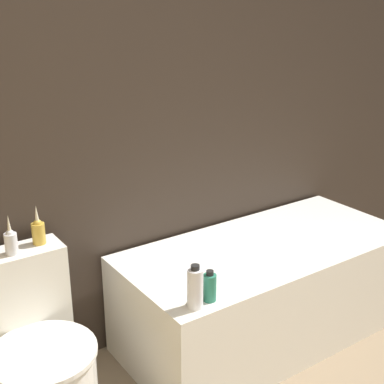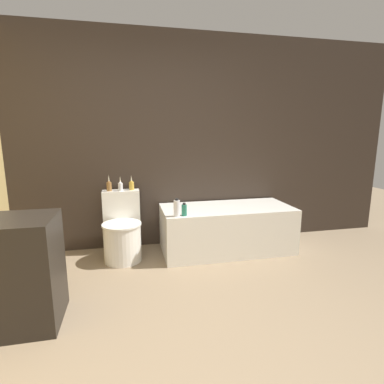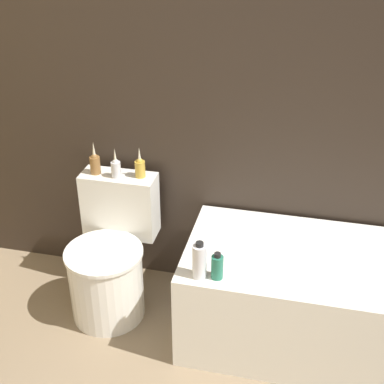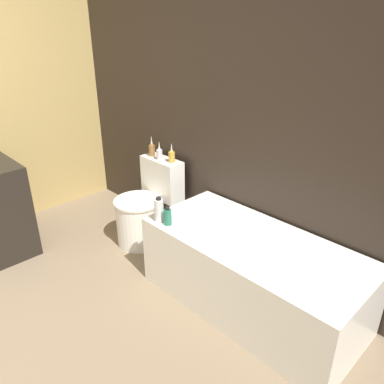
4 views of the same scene
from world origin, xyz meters
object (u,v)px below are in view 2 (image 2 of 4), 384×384
(toilet, at_px, (122,232))
(shampoo_bottle_tall, at_px, (177,208))
(vase_bronze, at_px, (132,185))
(bathtub, at_px, (226,228))
(vase_silver, at_px, (120,186))
(shampoo_bottle_short, at_px, (184,210))
(vase_gold, at_px, (109,186))

(toilet, distance_m, shampoo_bottle_tall, 0.73)
(vase_bronze, bearing_deg, bathtub, -12.47)
(vase_silver, bearing_deg, shampoo_bottle_short, -36.23)
(toilet, bearing_deg, vase_bronze, 60.33)
(bathtub, relative_size, vase_bronze, 8.77)
(vase_silver, distance_m, vase_bronze, 0.13)
(vase_silver, relative_size, shampoo_bottle_short, 1.24)
(vase_silver, bearing_deg, vase_bronze, 14.78)
(bathtub, distance_m, vase_gold, 1.48)
(vase_gold, xyz_separation_m, shampoo_bottle_short, (0.79, -0.50, -0.21))
(bathtub, distance_m, shampoo_bottle_tall, 0.80)
(vase_bronze, height_order, shampoo_bottle_tall, vase_bronze)
(shampoo_bottle_tall, bearing_deg, vase_bronze, 130.48)
(vase_gold, xyz_separation_m, vase_bronze, (0.26, 0.02, -0.00))
(vase_silver, distance_m, shampoo_bottle_short, 0.85)
(vase_gold, bearing_deg, shampoo_bottle_short, -32.39)
(bathtub, bearing_deg, vase_gold, 170.53)
(shampoo_bottle_short, bearing_deg, toilet, 156.02)
(vase_bronze, relative_size, shampoo_bottle_short, 1.27)
(vase_silver, height_order, shampoo_bottle_tall, vase_silver)
(vase_silver, xyz_separation_m, shampoo_bottle_short, (0.66, -0.48, -0.20))
(bathtub, xyz_separation_m, vase_bronze, (-1.11, 0.25, 0.54))
(toilet, bearing_deg, shampoo_bottle_short, -23.98)
(bathtub, distance_m, shampoo_bottle_short, 0.72)
(vase_silver, xyz_separation_m, vase_bronze, (0.13, 0.03, 0.00))
(toilet, xyz_separation_m, shampoo_bottle_short, (0.66, -0.29, 0.29))
(bathtub, relative_size, shampoo_bottle_short, 11.11)
(vase_silver, bearing_deg, bathtub, -9.71)
(vase_silver, bearing_deg, vase_gold, 172.87)
(shampoo_bottle_short, bearing_deg, bathtub, 25.44)
(bathtub, xyz_separation_m, shampoo_bottle_short, (-0.57, -0.27, 0.33))
(toilet, distance_m, vase_silver, 0.53)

